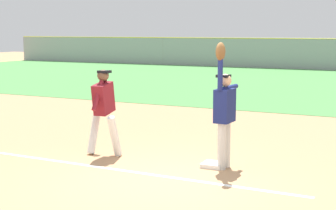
% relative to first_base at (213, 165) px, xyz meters
% --- Properties ---
extents(ground_plane, '(77.87, 77.87, 0.00)m').
position_rel_first_base_xyz_m(ground_plane, '(-0.44, -1.13, -0.04)').
color(ground_plane, tan).
extents(outfield_grass, '(51.69, 18.14, 0.01)m').
position_rel_first_base_xyz_m(outfield_grass, '(-0.44, 15.65, -0.04)').
color(outfield_grass, '#4C8C47').
rests_on(outfield_grass, ground_plane).
extents(chalk_foul_line, '(12.00, 0.28, 0.01)m').
position_rel_first_base_xyz_m(chalk_foul_line, '(-4.00, -0.90, -0.04)').
color(chalk_foul_line, white).
rests_on(chalk_foul_line, ground_plane).
extents(first_base, '(0.39, 0.39, 0.08)m').
position_rel_first_base_xyz_m(first_base, '(0.00, 0.00, 0.00)').
color(first_base, white).
rests_on(first_base, ground_plane).
extents(fielder, '(0.29, 0.89, 2.28)m').
position_rel_first_base_xyz_m(fielder, '(0.20, -0.01, 1.08)').
color(fielder, silver).
rests_on(fielder, ground_plane).
extents(runner, '(0.75, 0.84, 1.72)m').
position_rel_first_base_xyz_m(runner, '(-2.28, -0.11, 0.96)').
color(runner, white).
rests_on(runner, ground_plane).
extents(baseball, '(0.07, 0.07, 0.07)m').
position_rel_first_base_xyz_m(baseball, '(0.09, 0.05, 1.66)').
color(baseball, white).
extents(parked_car_white, '(4.47, 2.26, 1.25)m').
position_rel_first_base_xyz_m(parked_car_white, '(-9.88, 28.03, 0.63)').
color(parked_car_white, white).
rests_on(parked_car_white, ground_plane).
extents(parked_car_red, '(4.55, 2.42, 1.25)m').
position_rel_first_base_xyz_m(parked_car_red, '(-5.31, 28.28, 0.63)').
color(parked_car_red, '#B21E1E').
rests_on(parked_car_red, ground_plane).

